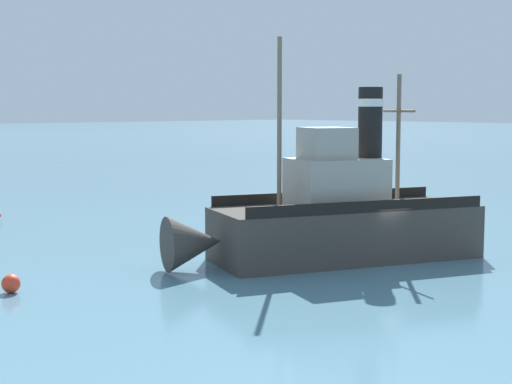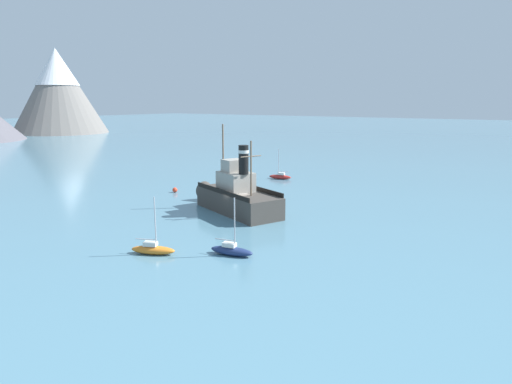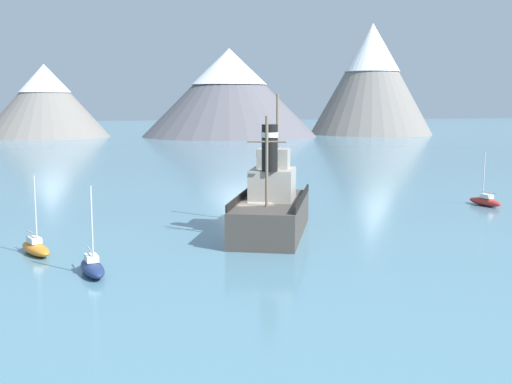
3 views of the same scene
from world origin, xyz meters
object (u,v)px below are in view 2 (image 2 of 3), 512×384
(sailboat_orange, at_px, (153,249))
(mooring_buoy, at_px, (175,190))
(sailboat_navy, at_px, (231,250))
(sailboat_red, at_px, (280,176))
(old_tugboat, at_px, (235,196))

(sailboat_orange, distance_m, mooring_buoy, 26.21)
(sailboat_navy, distance_m, mooring_buoy, 27.93)
(sailboat_red, height_order, mooring_buoy, sailboat_red)
(mooring_buoy, bearing_deg, old_tugboat, -106.94)
(sailboat_navy, distance_m, sailboat_orange, 6.59)
(sailboat_navy, relative_size, sailboat_orange, 1.00)
(sailboat_navy, bearing_deg, mooring_buoy, 53.41)
(sailboat_red, distance_m, sailboat_orange, 39.19)
(old_tugboat, relative_size, sailboat_navy, 2.98)
(sailboat_red, xyz_separation_m, sailboat_navy, (-34.35, -15.93, 0.00))
(sailboat_orange, relative_size, mooring_buoy, 6.98)
(mooring_buoy, bearing_deg, sailboat_red, -20.16)
(old_tugboat, relative_size, mooring_buoy, 20.81)
(sailboat_red, distance_m, mooring_buoy, 18.86)
(sailboat_red, relative_size, sailboat_navy, 1.00)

